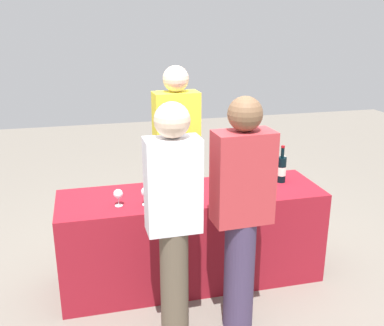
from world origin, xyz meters
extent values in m
plane|color=slate|center=(0.00, 0.00, 0.00)|extent=(12.00, 12.00, 0.00)
cube|color=maroon|center=(0.00, 0.00, 0.39)|extent=(2.12, 0.64, 0.78)
cylinder|color=black|center=(-0.25, 0.15, 0.89)|extent=(0.08, 0.08, 0.21)
cylinder|color=black|center=(-0.25, 0.15, 1.03)|extent=(0.03, 0.03, 0.08)
cylinder|color=maroon|center=(-0.25, 0.15, 1.07)|extent=(0.03, 0.03, 0.02)
cylinder|color=silver|center=(-0.25, 0.15, 0.87)|extent=(0.08, 0.08, 0.07)
cylinder|color=black|center=(-0.12, 0.16, 0.89)|extent=(0.08, 0.08, 0.21)
cylinder|color=black|center=(-0.12, 0.16, 1.03)|extent=(0.03, 0.03, 0.08)
cylinder|color=black|center=(-0.12, 0.16, 1.08)|extent=(0.03, 0.03, 0.02)
cylinder|color=silver|center=(-0.12, 0.16, 0.88)|extent=(0.08, 0.08, 0.07)
cylinder|color=black|center=(0.28, 0.09, 0.89)|extent=(0.08, 0.08, 0.21)
cylinder|color=black|center=(0.28, 0.09, 1.03)|extent=(0.03, 0.03, 0.07)
cylinder|color=black|center=(0.28, 0.09, 1.07)|extent=(0.03, 0.03, 0.02)
cylinder|color=silver|center=(0.28, 0.09, 0.87)|extent=(0.08, 0.08, 0.07)
cylinder|color=black|center=(0.41, 0.17, 0.89)|extent=(0.08, 0.08, 0.23)
cylinder|color=black|center=(0.41, 0.17, 1.04)|extent=(0.03, 0.03, 0.07)
cylinder|color=gold|center=(0.41, 0.17, 1.09)|extent=(0.03, 0.03, 0.02)
cylinder|color=silver|center=(0.41, 0.17, 0.88)|extent=(0.08, 0.08, 0.08)
cylinder|color=black|center=(0.56, 0.17, 0.89)|extent=(0.08, 0.08, 0.22)
cylinder|color=black|center=(0.56, 0.17, 1.04)|extent=(0.03, 0.03, 0.08)
cylinder|color=maroon|center=(0.56, 0.17, 1.08)|extent=(0.03, 0.03, 0.02)
cylinder|color=silver|center=(0.56, 0.17, 0.88)|extent=(0.08, 0.08, 0.08)
cylinder|color=black|center=(0.79, 0.06, 0.89)|extent=(0.08, 0.08, 0.22)
cylinder|color=black|center=(0.79, 0.06, 1.04)|extent=(0.03, 0.03, 0.09)
cylinder|color=maroon|center=(0.79, 0.06, 1.09)|extent=(0.03, 0.03, 0.02)
cylinder|color=silver|center=(0.79, 0.06, 0.88)|extent=(0.08, 0.08, 0.08)
cylinder|color=silver|center=(-0.59, -0.12, 0.78)|extent=(0.06, 0.06, 0.00)
cylinder|color=silver|center=(-0.59, -0.12, 0.81)|extent=(0.01, 0.01, 0.06)
sphere|color=silver|center=(-0.59, -0.12, 0.88)|extent=(0.07, 0.07, 0.07)
cylinder|color=silver|center=(-0.39, -0.15, 0.78)|extent=(0.06, 0.06, 0.00)
cylinder|color=silver|center=(-0.39, -0.15, 0.82)|extent=(0.01, 0.01, 0.07)
sphere|color=silver|center=(-0.39, -0.15, 0.89)|extent=(0.07, 0.07, 0.07)
cylinder|color=silver|center=(0.21, -0.09, 0.78)|extent=(0.06, 0.06, 0.00)
cylinder|color=silver|center=(0.21, -0.09, 0.81)|extent=(0.01, 0.01, 0.06)
sphere|color=silver|center=(0.21, -0.09, 0.87)|extent=(0.06, 0.06, 0.06)
cylinder|color=silver|center=(0.33, -0.08, 0.78)|extent=(0.07, 0.07, 0.00)
cylinder|color=silver|center=(0.33, -0.08, 0.82)|extent=(0.01, 0.01, 0.07)
sphere|color=silver|center=(0.33, -0.08, 0.88)|extent=(0.06, 0.06, 0.06)
cylinder|color=silver|center=(0.41, -0.17, 0.78)|extent=(0.06, 0.06, 0.00)
cylinder|color=silver|center=(0.41, -0.17, 0.82)|extent=(0.01, 0.01, 0.07)
sphere|color=silver|center=(0.41, -0.17, 0.89)|extent=(0.07, 0.07, 0.07)
cylinder|color=black|center=(0.01, 0.63, 0.43)|extent=(0.22, 0.22, 0.85)
cube|color=yellow|center=(0.01, 0.63, 1.17)|extent=(0.41, 0.24, 0.64)
sphere|color=beige|center=(0.01, 0.63, 1.60)|extent=(0.23, 0.23, 0.23)
cylinder|color=brown|center=(-0.29, -0.67, 0.41)|extent=(0.19, 0.19, 0.81)
cube|color=silver|center=(-0.29, -0.67, 1.12)|extent=(0.35, 0.19, 0.61)
sphere|color=beige|center=(-0.29, -0.67, 1.54)|extent=(0.22, 0.22, 0.22)
cylinder|color=#3F3351|center=(0.17, -0.66, 0.41)|extent=(0.21, 0.21, 0.82)
cube|color=#B23338|center=(0.17, -0.66, 1.13)|extent=(0.40, 0.23, 0.62)
sphere|color=brown|center=(0.17, -0.66, 1.55)|extent=(0.22, 0.22, 0.22)
cube|color=white|center=(0.93, 0.88, 0.36)|extent=(0.61, 0.06, 0.73)
camera|label=1|loc=(-0.79, -3.20, 2.12)|focal=41.55mm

